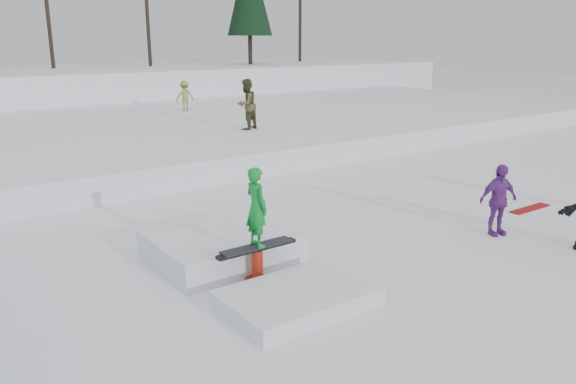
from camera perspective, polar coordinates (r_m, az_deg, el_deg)
ground at (r=10.43m, az=4.28°, el=-8.64°), size 120.00×120.00×0.00m
snow_berm at (r=37.87m, az=-26.77°, el=9.16°), size 60.00×14.00×2.40m
snow_midrise at (r=24.36m, az=-20.83°, el=5.31°), size 50.00×18.00×0.80m
walker_olive at (r=21.92m, az=-4.25°, el=8.87°), size 1.15×1.03×1.94m
walker_ygreen at (r=28.18m, az=-10.45°, el=9.60°), size 0.95×0.57×1.44m
spectator_purple at (r=13.17m, az=20.57°, el=-0.76°), size 1.01×0.65×1.60m
loose_board_red at (r=15.68m, az=23.37°, el=-1.55°), size 1.40×0.30×0.03m
jib_rail_feature at (r=10.59m, az=-4.84°, el=-6.49°), size 2.60×4.40×2.11m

